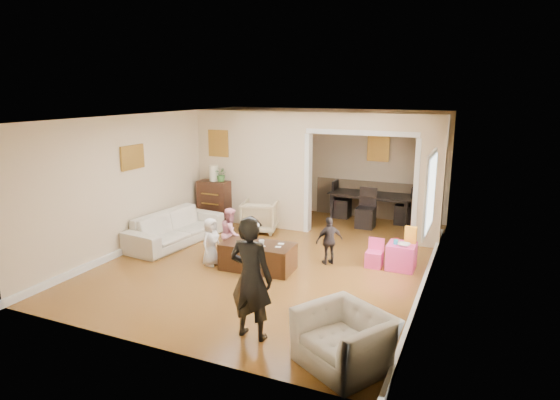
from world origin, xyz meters
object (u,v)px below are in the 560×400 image
at_px(coffee_cup, 262,243).
at_px(child_toddler, 329,241).
at_px(coffee_table, 258,256).
at_px(adult_person, 251,278).
at_px(child_kneel_b, 231,233).
at_px(table_lamp, 214,173).
at_px(play_table, 401,256).
at_px(armchair_back, 260,216).
at_px(armchair_front, 345,339).
at_px(cyan_cup, 396,242).
at_px(dining_table, 372,207).
at_px(sofa, 176,228).
at_px(dresser, 215,202).
at_px(child_kneel_a, 211,242).

xyz_separation_m(coffee_cup, child_toddler, (0.95, 0.80, -0.08)).
height_order(coffee_table, adult_person, adult_person).
bearing_deg(child_kneel_b, table_lamp, 15.39).
bearing_deg(table_lamp, coffee_cup, -44.58).
height_order(table_lamp, play_table, table_lamp).
distance_m(armchair_back, armchair_front, 5.32).
xyz_separation_m(table_lamp, cyan_cup, (4.40, -1.26, -0.69)).
xyz_separation_m(coffee_table, cyan_cup, (2.18, 0.98, 0.26)).
distance_m(armchair_front, coffee_cup, 3.03).
bearing_deg(dining_table, armchair_front, -77.50).
height_order(sofa, cyan_cup, sofa).
xyz_separation_m(dresser, dining_table, (3.33, 1.66, -0.16)).
height_order(dresser, dining_table, dresser).
xyz_separation_m(sofa, armchair_back, (1.21, 1.41, 0.03)).
height_order(sofa, child_toddler, child_toddler).
height_order(dresser, play_table, dresser).
xyz_separation_m(dresser, table_lamp, (0.00, 0.00, 0.68)).
distance_m(sofa, child_toddler, 3.23).
relative_size(adult_person, child_kneel_b, 1.66).
relative_size(armchair_front, cyan_cup, 12.22).
xyz_separation_m(dresser, coffee_table, (2.23, -2.24, -0.27)).
xyz_separation_m(cyan_cup, child_toddler, (-1.13, -0.23, -0.06)).
distance_m(dresser, cyan_cup, 4.58).
bearing_deg(play_table, table_lamp, 164.93).
bearing_deg(armchair_front, table_lamp, 165.18).
height_order(coffee_cup, child_toddler, child_toddler).
xyz_separation_m(table_lamp, child_toddler, (3.28, -1.49, -0.74)).
bearing_deg(coffee_table, cyan_cup, 24.29).
distance_m(armchair_back, dresser, 1.29).
height_order(coffee_cup, child_kneel_a, child_kneel_a).
xyz_separation_m(table_lamp, coffee_table, (2.23, -2.24, -0.95)).
relative_size(table_lamp, cyan_cup, 4.50).
bearing_deg(table_lamp, adult_person, -53.77).
xyz_separation_m(armchair_back, coffee_cup, (1.06, -2.09, 0.17)).
relative_size(table_lamp, child_toddler, 0.41).
height_order(sofa, table_lamp, table_lamp).
bearing_deg(play_table, coffee_cup, -153.56).
bearing_deg(child_toddler, sofa, -40.69).
relative_size(armchair_front, adult_person, 0.62).
bearing_deg(play_table, armchair_back, 162.66).
height_order(table_lamp, child_toddler, table_lamp).
height_order(child_kneel_b, child_toddler, child_kneel_b).
height_order(adult_person, child_kneel_b, adult_person).
distance_m(dining_table, child_kneel_b, 4.03).
distance_m(sofa, coffee_table, 2.27).
bearing_deg(coffee_cup, play_table, 26.44).
height_order(sofa, adult_person, adult_person).
bearing_deg(child_kneel_b, adult_person, -168.21).
height_order(table_lamp, adult_person, adult_person).
xyz_separation_m(armchair_front, adult_person, (-1.25, 0.14, 0.48)).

